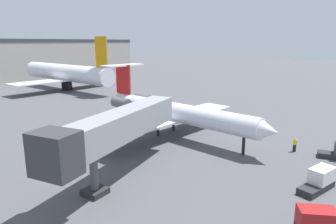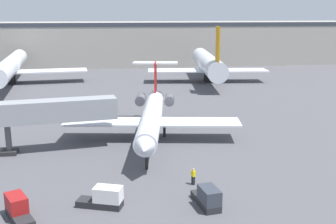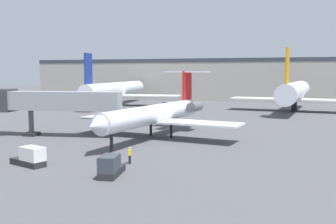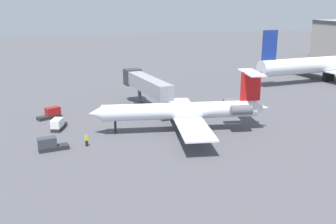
% 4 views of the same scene
% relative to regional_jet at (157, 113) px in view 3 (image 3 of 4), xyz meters
% --- Properties ---
extents(ground_plane, '(400.00, 400.00, 0.10)m').
position_rel_regional_jet_xyz_m(ground_plane, '(3.47, 0.05, -3.45)').
color(ground_plane, '#4C4C51').
extents(regional_jet, '(23.75, 28.24, 9.16)m').
position_rel_regional_jet_xyz_m(regional_jet, '(0.00, 0.00, 0.00)').
color(regional_jet, silver).
rests_on(regional_jet, ground_plane).
extents(jet_bridge, '(18.35, 5.55, 6.62)m').
position_rel_regional_jet_xyz_m(jet_bridge, '(-14.83, -3.22, 1.52)').
color(jet_bridge, gray).
rests_on(jet_bridge, ground_plane).
extents(ground_crew_marshaller, '(0.40, 0.47, 1.69)m').
position_rel_regional_jet_xyz_m(ground_crew_marshaller, '(2.45, -15.60, -2.55)').
color(ground_crew_marshaller, black).
rests_on(ground_crew_marshaller, ground_plane).
extents(baggage_tug_lead, '(2.01, 4.17, 1.90)m').
position_rel_regional_jet_xyz_m(baggage_tug_lead, '(2.74, -20.52, -2.57)').
color(baggage_tug_lead, '#262628').
rests_on(baggage_tug_lead, ground_plane).
extents(baggage_tug_spare, '(4.24, 2.65, 1.90)m').
position_rel_regional_jet_xyz_m(baggage_tug_spare, '(-6.20, -19.33, -2.57)').
color(baggage_tug_spare, '#262628').
rests_on(baggage_tug_spare, ground_plane).
extents(terminal_building, '(145.95, 20.19, 13.50)m').
position_rel_regional_jet_xyz_m(terminal_building, '(3.47, 82.21, 3.36)').
color(terminal_building, '#9E998E').
rests_on(terminal_building, ground_plane).
extents(parked_airliner_west_end, '(35.61, 42.08, 13.35)m').
position_rel_regional_jet_xyz_m(parked_airliner_west_end, '(-28.45, 48.30, 0.86)').
color(parked_airliner_west_end, silver).
rests_on(parked_airliner_west_end, ground_plane).
extents(parked_airliner_west_mid, '(29.34, 34.63, 13.79)m').
position_rel_regional_jet_xyz_m(parked_airliner_west_mid, '(18.14, 44.69, 1.09)').
color(parked_airliner_west_mid, silver).
rests_on(parked_airliner_west_mid, ground_plane).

